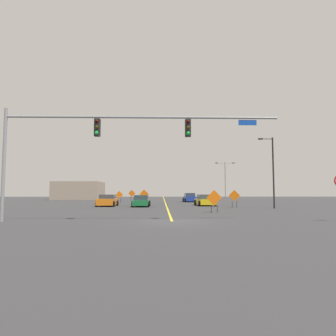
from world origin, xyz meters
TOP-DOWN VIEW (x-y plane):
  - ground at (0.00, 0.00)m, footprint 154.47×154.47m
  - road_centre_stripe at (0.00, 42.91)m, footprint 0.16×85.81m
  - traffic_signal_assembly at (-4.15, -0.01)m, footprint 16.44×0.44m
  - street_lamp_near_left at (11.01, 36.01)m, footprint 3.52×0.24m
  - street_lamp_mid_left at (10.92, 12.91)m, footprint 1.58×0.24m
  - construction_sign_median_near at (-5.92, 36.39)m, footprint 1.27×0.22m
  - construction_sign_right_lane at (-7.03, 28.16)m, footprint 1.16×0.08m
  - construction_sign_median_far at (-3.13, 26.22)m, footprint 1.41×0.14m
  - construction_sign_left_lane at (7.24, 14.24)m, footprint 1.21×0.19m
  - construction_sign_right_shoulder at (3.78, 7.12)m, footprint 1.30×0.17m
  - car_green_mid at (-2.92, 16.97)m, footprint 2.00×4.13m
  - car_yellow_approaching at (4.76, 18.91)m, footprint 2.31×4.34m
  - car_orange_passing at (-6.99, 17.87)m, footprint 2.16×3.98m
  - car_blue_far at (4.06, 31.59)m, footprint 2.03×4.41m
  - roadside_building_west at (-18.17, 46.61)m, footprint 9.36×8.98m

SIDE VIEW (x-z plane):
  - ground at x=0.00m, z-range 0.00..0.00m
  - road_centre_stripe at x=0.00m, z-range 0.00..0.01m
  - car_green_mid at x=-2.92m, z-range -0.04..1.27m
  - car_orange_passing at x=-6.99m, z-range -0.04..1.33m
  - car_yellow_approaching at x=4.76m, z-range -0.04..1.32m
  - car_blue_far at x=4.06m, z-range -0.04..1.43m
  - construction_sign_right_lane at x=-7.03m, z-range 0.23..2.03m
  - construction_sign_right_shoulder at x=3.78m, z-range 0.22..2.09m
  - construction_sign_left_lane at x=7.24m, z-range 0.25..2.15m
  - construction_sign_median_far at x=-3.13m, z-range 0.23..2.25m
  - construction_sign_median_near at x=-5.92m, z-range 0.26..2.27m
  - roadside_building_west at x=-18.17m, z-range 0.00..3.74m
  - street_lamp_mid_left at x=10.92m, z-range 0.38..7.77m
  - street_lamp_near_left at x=11.01m, z-range 0.72..7.75m
  - traffic_signal_assembly at x=-4.15m, z-range 1.78..8.51m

